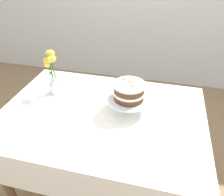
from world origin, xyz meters
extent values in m
plane|color=#8C7051|center=(0.00, 0.00, 0.00)|extent=(12.00, 12.00, 0.00)
cube|color=white|center=(0.00, 0.00, 0.72)|extent=(1.40, 1.00, 0.03)
cube|color=white|center=(0.00, -0.50, 0.58)|extent=(1.40, 0.01, 0.26)
cylinder|color=brown|center=(-0.60, -0.40, 0.35)|extent=(0.06, 0.06, 0.71)
cylinder|color=brown|center=(-0.60, 0.40, 0.35)|extent=(0.06, 0.06, 0.71)
cylinder|color=brown|center=(0.60, 0.40, 0.35)|extent=(0.06, 0.06, 0.71)
cube|color=white|center=(0.17, 0.07, 0.74)|extent=(0.37, 0.37, 0.00)
cylinder|color=silver|center=(0.17, 0.07, 0.75)|extent=(0.11, 0.11, 0.01)
cylinder|color=silver|center=(0.17, 0.07, 0.79)|extent=(0.03, 0.03, 0.07)
cylinder|color=silver|center=(0.17, 0.07, 0.83)|extent=(0.29, 0.29, 0.01)
cylinder|color=brown|center=(0.17, 0.07, 0.86)|extent=(0.20, 0.20, 0.04)
cylinder|color=white|center=(0.17, 0.07, 0.89)|extent=(0.21, 0.21, 0.02)
cylinder|color=brown|center=(0.17, 0.07, 0.92)|extent=(0.20, 0.20, 0.04)
cylinder|color=white|center=(0.17, 0.07, 0.95)|extent=(0.21, 0.21, 0.02)
ellipsoid|color=#E56B51|center=(0.17, 0.09, 0.96)|extent=(0.03, 0.03, 0.01)
ellipsoid|color=#E56B51|center=(0.20, 0.04, 0.96)|extent=(0.02, 0.03, 0.01)
ellipsoid|color=pink|center=(0.18, 0.04, 0.96)|extent=(0.04, 0.04, 0.01)
ellipsoid|color=yellow|center=(0.19, 0.06, 0.96)|extent=(0.03, 0.03, 0.00)
ellipsoid|color=#E56B51|center=(0.12, 0.12, 0.96)|extent=(0.03, 0.04, 0.01)
ellipsoid|color=orange|center=(0.18, 0.15, 0.96)|extent=(0.03, 0.04, 0.01)
ellipsoid|color=yellow|center=(0.17, 0.07, 0.96)|extent=(0.03, 0.04, 0.00)
ellipsoid|color=#E56B51|center=(0.17, 0.05, 0.96)|extent=(0.03, 0.02, 0.00)
ellipsoid|color=pink|center=(0.15, 0.05, 0.96)|extent=(0.03, 0.03, 0.01)
cylinder|color=silver|center=(-0.42, 0.16, 0.78)|extent=(0.08, 0.08, 0.07)
cone|color=silver|center=(-0.42, 0.16, 0.84)|extent=(0.08, 0.08, 0.06)
cylinder|color=#2D6028|center=(-0.40, 0.16, 0.94)|extent=(0.03, 0.01, 0.19)
sphere|color=yellow|center=(-0.39, 0.15, 1.03)|extent=(0.04, 0.04, 0.04)
cylinder|color=#2D6028|center=(-0.42, 0.17, 0.95)|extent=(0.01, 0.02, 0.21)
sphere|color=yellow|center=(-0.42, 0.18, 1.06)|extent=(0.05, 0.05, 0.05)
cylinder|color=#2D6028|center=(-0.44, 0.17, 0.95)|extent=(0.02, 0.02, 0.21)
sphere|color=yellow|center=(-0.44, 0.18, 1.06)|extent=(0.04, 0.04, 0.04)
ellipsoid|color=#236B2D|center=(-0.43, 0.16, 0.90)|extent=(0.04, 0.05, 0.01)
cylinder|color=#2D6028|center=(-0.44, 0.16, 0.93)|extent=(0.02, 0.01, 0.16)
sphere|color=yellow|center=(-0.45, 0.16, 1.01)|extent=(0.05, 0.05, 0.05)
ellipsoid|color=#236B2D|center=(-0.45, 0.17, 0.89)|extent=(0.05, 0.03, 0.01)
cylinder|color=#2D6028|center=(-0.44, 0.15, 0.92)|extent=(0.02, 0.02, 0.14)
sphere|color=yellow|center=(-0.44, 0.14, 0.99)|extent=(0.04, 0.04, 0.04)
cylinder|color=#2D6028|center=(-0.42, 0.15, 0.94)|extent=(0.01, 0.02, 0.18)
sphere|color=gold|center=(-0.42, 0.14, 1.03)|extent=(0.05, 0.05, 0.05)
ellipsoid|color=#236B2D|center=(-0.43, 0.15, 0.92)|extent=(0.04, 0.05, 0.02)
camera|label=1|loc=(0.36, -1.15, 1.68)|focal=35.38mm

